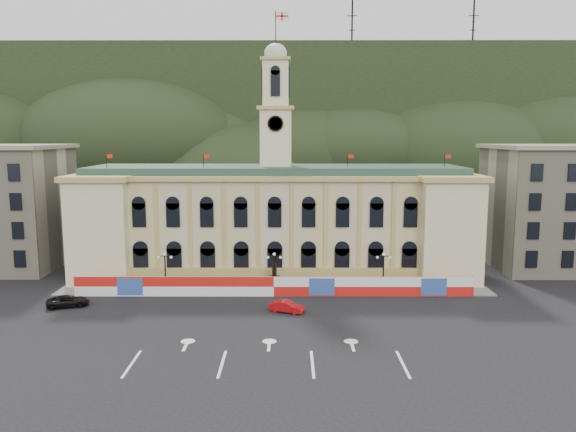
{
  "coord_description": "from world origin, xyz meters",
  "views": [
    {
      "loc": [
        1.97,
        -53.12,
        20.07
      ],
      "look_at": [
        1.77,
        18.0,
        9.74
      ],
      "focal_mm": 35.0,
      "sensor_mm": 36.0,
      "label": 1
    }
  ],
  "objects_px": {
    "lamp_center": "(274,269)",
    "black_suv": "(68,301)",
    "statue": "(274,281)",
    "red_sedan": "(287,307)"
  },
  "relations": [
    {
      "from": "lamp_center",
      "to": "red_sedan",
      "type": "distance_m",
      "value": 8.87
    },
    {
      "from": "lamp_center",
      "to": "black_suv",
      "type": "xyz_separation_m",
      "value": [
        -24.12,
        -6.39,
        -2.4
      ]
    },
    {
      "from": "statue",
      "to": "lamp_center",
      "type": "bearing_deg",
      "value": -90.0
    },
    {
      "from": "lamp_center",
      "to": "red_sedan",
      "type": "relative_size",
      "value": 1.21
    },
    {
      "from": "statue",
      "to": "lamp_center",
      "type": "xyz_separation_m",
      "value": [
        0.0,
        -1.0,
        1.89
      ]
    },
    {
      "from": "lamp_center",
      "to": "black_suv",
      "type": "relative_size",
      "value": 0.98
    },
    {
      "from": "lamp_center",
      "to": "statue",
      "type": "bearing_deg",
      "value": 90.0
    },
    {
      "from": "black_suv",
      "to": "statue",
      "type": "bearing_deg",
      "value": -91.23
    },
    {
      "from": "lamp_center",
      "to": "black_suv",
      "type": "height_order",
      "value": "lamp_center"
    },
    {
      "from": "statue",
      "to": "lamp_center",
      "type": "distance_m",
      "value": 2.14
    }
  ]
}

